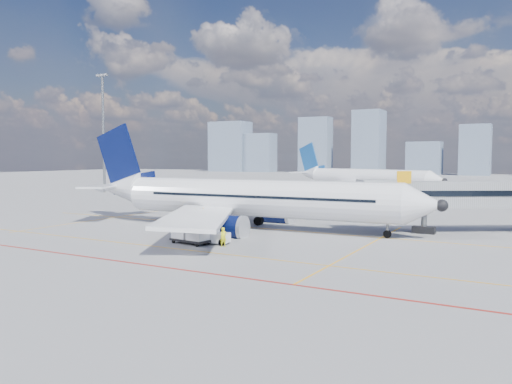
# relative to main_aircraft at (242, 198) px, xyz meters

# --- Properties ---
(ground) EXTENTS (420.00, 420.00, 0.00)m
(ground) POSITION_rel_main_aircraft_xyz_m (0.98, -7.29, -3.22)
(ground) COLOR gray
(ground) RESTS_ON ground
(apron_markings) EXTENTS (90.00, 35.12, 0.01)m
(apron_markings) POSITION_rel_main_aircraft_xyz_m (0.40, -11.20, -3.21)
(apron_markings) COLOR orange
(apron_markings) RESTS_ON ground
(jet_bridge) EXTENTS (23.55, 15.78, 6.30)m
(jet_bridge) POSITION_rel_main_aircraft_xyz_m (24.49, 9.63, 0.52)
(jet_bridge) COLOR #999DA2
(jet_bridge) RESTS_ON ground
(floodlight_mast_nw) EXTENTS (3.20, 0.61, 25.45)m
(floodlight_mast_nw) POSITION_rel_main_aircraft_xyz_m (-54.02, 32.71, 10.37)
(floodlight_mast_nw) COLOR slate
(floodlight_mast_nw) RESTS_ON ground
(distant_skyline) EXTENTS (247.12, 12.98, 29.23)m
(distant_skyline) POSITION_rel_main_aircraft_xyz_m (-12.93, 182.71, 8.36)
(distant_skyline) COLOR slate
(distant_skyline) RESTS_ON ground
(main_aircraft) EXTENTS (41.13, 35.82, 11.99)m
(main_aircraft) POSITION_rel_main_aircraft_xyz_m (0.00, 0.00, 0.00)
(main_aircraft) COLOR white
(main_aircraft) RESTS_ON ground
(second_aircraft) EXTENTS (36.68, 31.09, 11.15)m
(second_aircraft) POSITION_rel_main_aircraft_xyz_m (-4.27, 57.58, 0.00)
(second_aircraft) COLOR white
(second_aircraft) RESTS_ON ground
(baggage_tug) EXTENTS (2.49, 1.72, 1.62)m
(baggage_tug) POSITION_rel_main_aircraft_xyz_m (2.98, -9.77, -2.45)
(baggage_tug) COLOR white
(baggage_tug) RESTS_ON ground
(cargo_dolly) EXTENTS (3.96, 2.22, 2.06)m
(cargo_dolly) POSITION_rel_main_aircraft_xyz_m (1.11, -10.72, -2.09)
(cargo_dolly) COLOR black
(cargo_dolly) RESTS_ON ground
(belt_loader) EXTENTS (6.10, 2.83, 2.45)m
(belt_loader) POSITION_rel_main_aircraft_xyz_m (-5.72, -3.73, -2.58)
(belt_loader) COLOR black
(belt_loader) RESTS_ON ground
(ramp_worker) EXTENTS (0.64, 0.72, 1.66)m
(ramp_worker) POSITION_rel_main_aircraft_xyz_m (4.38, -10.50, -2.39)
(ramp_worker) COLOR yellow
(ramp_worker) RESTS_ON ground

